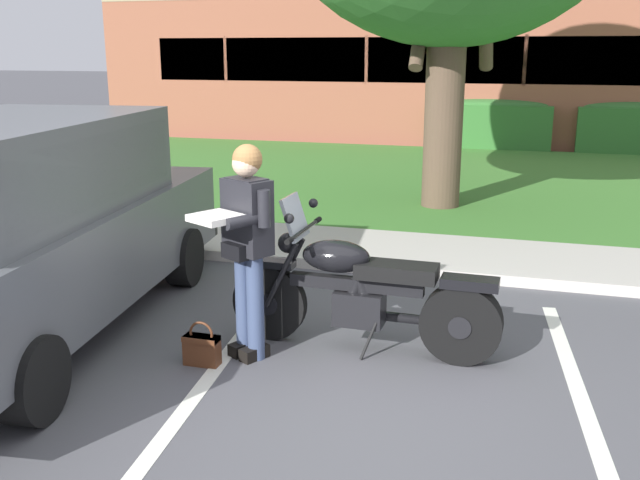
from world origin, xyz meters
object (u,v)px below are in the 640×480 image
object	(u,v)px
parked_suv_adjacent	(17,226)
rider_person	(246,235)
brick_building	(529,61)
handbag	(202,347)
hedge_left	(489,123)
hedge_center_left	(640,127)
motorcycle	(372,294)

from	to	relation	value
parked_suv_adjacent	rider_person	bearing A→B (deg)	2.48
brick_building	handbag	bearing A→B (deg)	-96.01
rider_person	hedge_left	size ratio (longest dim) A/B	0.58
rider_person	parked_suv_adjacent	bearing A→B (deg)	-177.52
rider_person	handbag	world-z (taller)	rider_person
rider_person	hedge_left	bearing A→B (deg)	85.70
rider_person	parked_suv_adjacent	world-z (taller)	parked_suv_adjacent
handbag	hedge_left	bearing A→B (deg)	84.56
handbag	parked_suv_adjacent	world-z (taller)	parked_suv_adjacent
parked_suv_adjacent	brick_building	world-z (taller)	brick_building
hedge_left	brick_building	world-z (taller)	brick_building
hedge_center_left	brick_building	world-z (taller)	brick_building
motorcycle	hedge_left	xyz separation A→B (m)	(0.08, 12.87, 0.16)
brick_building	parked_suv_adjacent	bearing A→B (deg)	-101.14
parked_suv_adjacent	handbag	bearing A→B (deg)	-5.43
handbag	hedge_center_left	bearing A→B (deg)	70.78
parked_suv_adjacent	hedge_left	xyz separation A→B (m)	(3.02, 13.35, -0.30)
motorcycle	handbag	size ratio (longest dim) A/B	6.23
motorcycle	hedge_left	world-z (taller)	motorcycle
motorcycle	hedge_center_left	bearing A→B (deg)	74.75
handbag	brick_building	size ratio (longest dim) A/B	0.02
hedge_center_left	handbag	bearing A→B (deg)	-109.22
hedge_center_left	brick_building	xyz separation A→B (m)	(-2.68, 5.76, 1.40)
rider_person	hedge_left	xyz separation A→B (m)	(1.00, 13.26, -0.36)
parked_suv_adjacent	hedge_left	distance (m)	13.69
handbag	hedge_center_left	distance (m)	14.32
handbag	motorcycle	bearing A→B (deg)	28.20
motorcycle	hedge_center_left	world-z (taller)	motorcycle
hedge_center_left	rider_person	bearing A→B (deg)	-108.44
hedge_left	parked_suv_adjacent	bearing A→B (deg)	-102.74
parked_suv_adjacent	hedge_left	bearing A→B (deg)	77.26
motorcycle	rider_person	distance (m)	1.12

